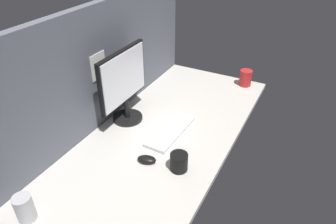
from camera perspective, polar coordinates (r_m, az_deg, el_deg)
ground_plane at (r=176.46cm, az=-1.69°, el=-4.54°), size 180.00×80.00×3.00cm
cubicle_wall_back at (r=177.12cm, az=-12.66°, el=8.25°), size 180.00×5.50×68.29cm
monitor at (r=177.71cm, az=-8.19°, el=5.28°), size 41.39×18.00×44.03cm
keyboard at (r=176.06cm, az=0.42°, el=-3.60°), size 37.46×14.36×2.00cm
mouse at (r=156.85cm, az=-3.96°, el=-8.76°), size 7.89×10.72×3.40cm
mug_black_travel at (r=150.91cm, az=2.04°, el=-9.23°), size 8.79×8.79×9.18cm
mug_steel at (r=141.92cm, az=-25.07°, el=-15.84°), size 7.54×7.54×12.22cm
mug_red_plastic at (r=230.24cm, az=14.19°, el=6.15°), size 8.67×8.67×11.59cm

